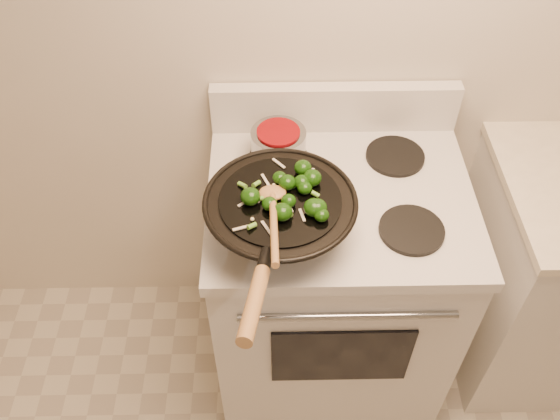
{
  "coord_description": "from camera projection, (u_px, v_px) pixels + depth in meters",
  "views": [
    {
      "loc": [
        -0.46,
        -0.03,
        2.16
      ],
      "look_at": [
        -0.44,
        1.01,
        1.03
      ],
      "focal_mm": 38.0,
      "sensor_mm": 36.0,
      "label": 1
    }
  ],
  "objects": [
    {
      "name": "stirfry",
      "position": [
        294.0,
        194.0,
        1.51
      ],
      "size": [
        0.24,
        0.28,
        0.05
      ],
      "color": "#113508",
      "rests_on": "wok"
    },
    {
      "name": "stove",
      "position": [
        331.0,
        283.0,
        2.06
      ],
      "size": [
        0.78,
        0.67,
        1.08
      ],
      "color": "silver",
      "rests_on": "ground"
    },
    {
      "name": "saucepan",
      "position": [
        278.0,
        144.0,
        1.78
      ],
      "size": [
        0.17,
        0.27,
        0.1
      ],
      "color": "gray",
      "rests_on": "stove"
    },
    {
      "name": "wooden_spoon",
      "position": [
        273.0,
        211.0,
        1.45
      ],
      "size": [
        0.07,
        0.32,
        0.09
      ],
      "color": "#9E6F3E",
      "rests_on": "wok"
    },
    {
      "name": "wok",
      "position": [
        280.0,
        215.0,
        1.56
      ],
      "size": [
        0.4,
        0.67,
        0.22
      ],
      "color": "black",
      "rests_on": "stove"
    }
  ]
}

